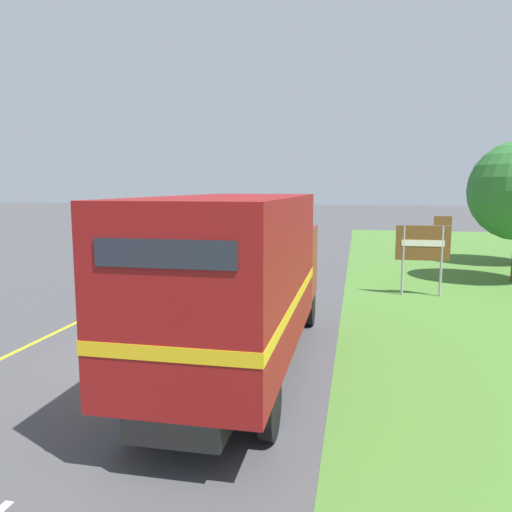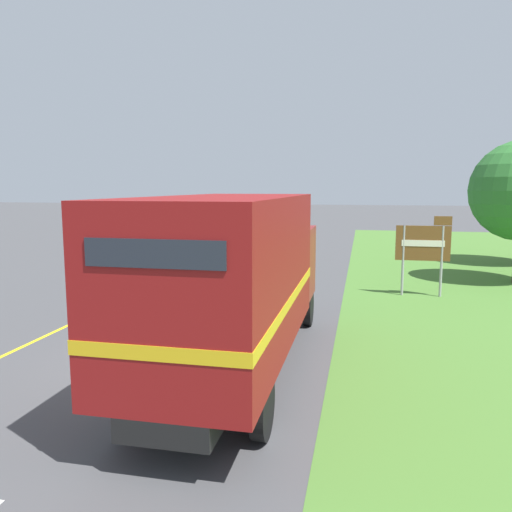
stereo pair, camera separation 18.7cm
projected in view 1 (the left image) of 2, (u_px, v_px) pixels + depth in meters
ground_plane at (164, 362)px, 11.05m from camera, size 200.00×200.00×0.00m
edge_line_yellow at (174, 275)px, 21.88m from camera, size 0.12×50.76×0.01m
centre_dash_near at (169, 358)px, 11.30m from camera, size 0.12×2.60×0.01m
centre_dash_mid_a at (237, 296)px, 17.71m from camera, size 0.12×2.60×0.01m
centre_dash_mid_b at (269, 267)px, 24.11m from camera, size 0.12×2.60×0.01m
centre_dash_far at (288, 250)px, 30.52m from camera, size 0.12×2.60×0.01m
centre_dash_farthest at (300, 239)px, 36.92m from camera, size 0.12×2.60×0.01m
horse_trailer_truck at (241, 277)px, 10.10m from camera, size 2.47×8.73×3.68m
lead_car_white at (248, 238)px, 28.19m from camera, size 1.80×4.29×1.99m
highway_sign at (424, 245)px, 17.58m from camera, size 1.86×0.09×2.85m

